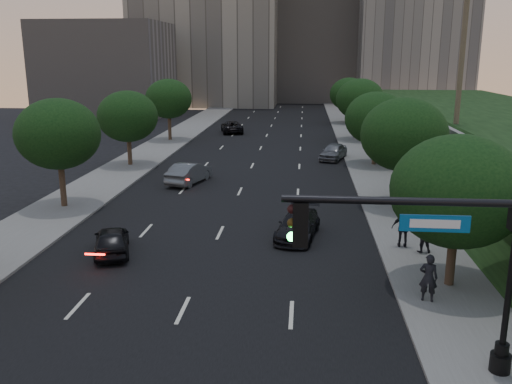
# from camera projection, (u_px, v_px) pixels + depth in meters

# --- Properties ---
(road_surface) EXTENTS (16.00, 140.00, 0.02)m
(road_surface) POSITION_uv_depth(u_px,v_px,m) (250.00, 171.00, 44.09)
(road_surface) COLOR black
(road_surface) RESTS_ON ground
(sidewalk_right) EXTENTS (4.50, 140.00, 0.15)m
(sidewalk_right) POSITION_uv_depth(u_px,v_px,m) (378.00, 172.00, 43.20)
(sidewalk_right) COLOR slate
(sidewalk_right) RESTS_ON ground
(sidewalk_left) EXTENTS (4.50, 140.00, 0.15)m
(sidewalk_left) POSITION_uv_depth(u_px,v_px,m) (127.00, 168.00, 44.95)
(sidewalk_left) COLOR slate
(sidewalk_left) RESTS_ON ground
(parapet_wall) EXTENTS (0.35, 90.00, 0.70)m
(parapet_wall) POSITION_uv_depth(u_px,v_px,m) (429.00, 122.00, 39.94)
(parapet_wall) COLOR slate
(parapet_wall) RESTS_ON embankment
(office_block_left) EXTENTS (26.00, 20.00, 32.00)m
(office_block_left) POSITION_uv_depth(u_px,v_px,m) (208.00, 17.00, 101.23)
(office_block_left) COLOR gray
(office_block_left) RESTS_ON ground
(office_block_mid) EXTENTS (22.00, 18.00, 26.00)m
(office_block_mid) POSITION_uv_depth(u_px,v_px,m) (314.00, 36.00, 109.91)
(office_block_mid) COLOR gray
(office_block_mid) RESTS_ON ground
(office_block_right) EXTENTS (20.00, 22.00, 36.00)m
(office_block_right) POSITION_uv_depth(u_px,v_px,m) (412.00, 6.00, 101.35)
(office_block_right) COLOR gray
(office_block_right) RESTS_ON ground
(office_block_filler) EXTENTS (18.00, 16.00, 14.00)m
(office_block_filler) POSITION_uv_depth(u_px,v_px,m) (107.00, 70.00, 83.22)
(office_block_filler) COLOR gray
(office_block_filler) RESTS_ON ground
(tree_right_a) EXTENTS (5.20, 5.20, 6.24)m
(tree_right_a) POSITION_uv_depth(u_px,v_px,m) (457.00, 191.00, 20.98)
(tree_right_a) COLOR #38281C
(tree_right_a) RESTS_ON ground
(tree_right_b) EXTENTS (5.20, 5.20, 6.74)m
(tree_right_b) POSITION_uv_depth(u_px,v_px,m) (404.00, 135.00, 32.45)
(tree_right_b) COLOR #38281C
(tree_right_b) RESTS_ON ground
(tree_right_c) EXTENTS (5.20, 5.20, 6.24)m
(tree_right_c) POSITION_uv_depth(u_px,v_px,m) (376.00, 118.00, 45.12)
(tree_right_c) COLOR #38281C
(tree_right_c) RESTS_ON ground
(tree_right_d) EXTENTS (5.20, 5.20, 6.74)m
(tree_right_d) POSITION_uv_depth(u_px,v_px,m) (360.00, 99.00, 58.52)
(tree_right_d) COLOR #38281C
(tree_right_d) RESTS_ON ground
(tree_right_e) EXTENTS (5.20, 5.20, 6.24)m
(tree_right_e) POSITION_uv_depth(u_px,v_px,m) (349.00, 94.00, 73.13)
(tree_right_e) COLOR #38281C
(tree_right_e) RESTS_ON ground
(tree_left_b) EXTENTS (5.00, 5.00, 6.71)m
(tree_left_b) POSITION_uv_depth(u_px,v_px,m) (58.00, 134.00, 32.26)
(tree_left_b) COLOR #38281C
(tree_left_b) RESTS_ON ground
(tree_left_c) EXTENTS (5.00, 5.00, 6.34)m
(tree_left_c) POSITION_uv_depth(u_px,v_px,m) (128.00, 116.00, 44.91)
(tree_left_c) COLOR #38281C
(tree_left_c) RESTS_ON ground
(tree_left_d) EXTENTS (5.00, 5.00, 6.71)m
(tree_left_d) POSITION_uv_depth(u_px,v_px,m) (169.00, 99.00, 58.33)
(tree_left_d) COLOR #38281C
(tree_left_d) RESTS_ON ground
(traffic_signal_mast) EXTENTS (5.68, 0.56, 7.00)m
(traffic_signal_mast) POSITION_uv_depth(u_px,v_px,m) (485.00, 324.00, 11.35)
(traffic_signal_mast) COLOR black
(traffic_signal_mast) RESTS_ON ground
(street_lamp) EXTENTS (0.64, 0.64, 5.62)m
(street_lamp) POSITION_uv_depth(u_px,v_px,m) (509.00, 293.00, 15.27)
(street_lamp) COLOR black
(street_lamp) RESTS_ON ground
(sedan_near_left) EXTENTS (2.72, 4.22, 1.34)m
(sedan_near_left) POSITION_uv_depth(u_px,v_px,m) (112.00, 240.00, 25.55)
(sedan_near_left) COLOR black
(sedan_near_left) RESTS_ON ground
(sedan_mid_left) EXTENTS (2.81, 4.96, 1.55)m
(sedan_mid_left) POSITION_uv_depth(u_px,v_px,m) (189.00, 173.00, 39.64)
(sedan_mid_left) COLOR #54585B
(sedan_mid_left) RESTS_ON ground
(sedan_far_left) EXTENTS (3.45, 5.55, 1.43)m
(sedan_far_left) POSITION_uv_depth(u_px,v_px,m) (232.00, 127.00, 65.50)
(sedan_far_left) COLOR black
(sedan_far_left) RESTS_ON ground
(sedan_near_right) EXTENTS (2.59, 4.78, 1.32)m
(sedan_near_right) POSITION_uv_depth(u_px,v_px,m) (298.00, 225.00, 27.84)
(sedan_near_right) COLOR black
(sedan_near_right) RESTS_ON ground
(sedan_far_right) EXTENTS (3.01, 4.66, 1.48)m
(sedan_far_right) POSITION_uv_depth(u_px,v_px,m) (333.00, 152.00, 48.57)
(sedan_far_right) COLOR slate
(sedan_far_right) RESTS_ON ground
(pedestrian_a) EXTENTS (0.76, 0.59, 1.85)m
(pedestrian_a) POSITION_uv_depth(u_px,v_px,m) (428.00, 278.00, 20.23)
(pedestrian_a) COLOR black
(pedestrian_a) RESTS_ON sidewalk_right
(pedestrian_b) EXTENTS (0.84, 0.68, 1.66)m
(pedestrian_b) POSITION_uv_depth(u_px,v_px,m) (423.00, 235.00, 25.30)
(pedestrian_b) COLOR black
(pedestrian_b) RESTS_ON sidewalk_right
(pedestrian_c) EXTENTS (1.17, 0.57, 1.93)m
(pedestrian_c) POSITION_uv_depth(u_px,v_px,m) (404.00, 228.00, 25.97)
(pedestrian_c) COLOR black
(pedestrian_c) RESTS_ON sidewalk_right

